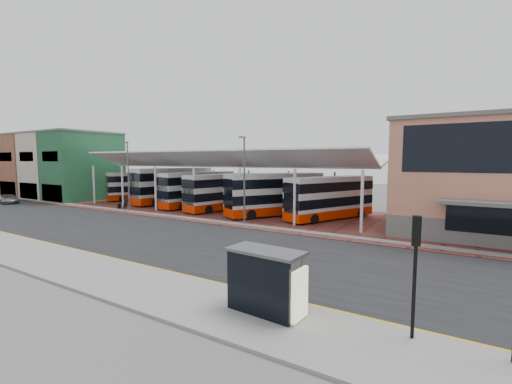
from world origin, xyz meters
TOP-DOWN VIEW (x-y plane):
  - ground at (0.00, 0.00)m, footprint 140.00×140.00m
  - road at (0.00, -1.00)m, footprint 120.00×14.00m
  - forecourt at (2.00, 13.00)m, footprint 72.00×16.00m
  - sidewalk at (0.00, -9.00)m, footprint 120.00×4.00m
  - north_kerb at (0.00, 6.20)m, footprint 120.00×0.80m
  - yellow_line_near at (0.00, -7.00)m, footprint 120.00×0.12m
  - yellow_line_far at (0.00, -6.70)m, footprint 120.00×0.12m
  - canopy at (-6.00, 13.94)m, footprint 37.00×11.63m
  - shop_green at (-30.00, 10.97)m, footprint 6.40×10.20m
  - shop_cream at (-36.50, 10.97)m, footprint 6.40×10.20m
  - shop_brick at (-43.00, 10.97)m, footprint 6.40×10.20m
  - shop_ochre at (-49.50, 10.97)m, footprint 6.40×10.20m
  - lamp_west at (-14.00, 6.27)m, footprint 0.16×0.90m
  - lamp_east at (2.00, 6.27)m, footprint 0.16×0.90m
  - bus_0 at (-22.17, 15.19)m, footprint 6.62×9.92m
  - bus_1 at (-15.36, 14.72)m, footprint 4.57×11.98m
  - bus_2 at (-9.99, 13.69)m, footprint 4.16×10.93m
  - bus_3 at (-5.38, 13.08)m, footprint 4.57×10.63m
  - bus_4 at (1.82, 12.50)m, footprint 7.79×10.66m
  - bus_5 at (7.58, 13.46)m, footprint 6.37×10.42m
  - silver_car at (-34.95, 2.74)m, footprint 4.66×3.00m
  - pedestrian at (-15.14, 6.63)m, footprint 0.62×0.75m
  - suitcase at (-16.88, 7.06)m, footprint 0.34×0.24m
  - bus_shelter at (12.97, -8.73)m, footprint 3.13×1.60m
  - traffic_signal_west at (17.83, -7.66)m, footprint 0.30×0.25m

SIDE VIEW (x-z plane):
  - ground at x=0.00m, z-range 0.00..0.00m
  - road at x=0.00m, z-range 0.00..0.02m
  - yellow_line_near at x=0.00m, z-range 0.02..0.03m
  - yellow_line_far at x=0.00m, z-range 0.02..0.03m
  - forecourt at x=2.00m, z-range 0.00..0.06m
  - sidewalk at x=0.00m, z-range 0.00..0.14m
  - north_kerb at x=0.00m, z-range 0.00..0.14m
  - suitcase at x=-16.88m, z-range 0.06..0.65m
  - silver_car at x=-34.95m, z-range 0.02..1.22m
  - pedestrian at x=-15.14m, z-range 0.06..1.83m
  - bus_shelter at x=12.97m, z-range 0.44..2.87m
  - bus_0 at x=-22.17m, z-range 0.05..4.16m
  - bus_5 at x=7.58m, z-range 0.05..4.31m
  - bus_3 at x=-5.38m, z-range 0.05..4.32m
  - bus_2 at x=-9.99m, z-range 0.05..4.44m
  - bus_4 at x=1.82m, z-range 0.05..4.55m
  - bus_1 at x=-15.36m, z-range 0.04..4.86m
  - traffic_signal_west at x=17.83m, z-range 0.82..4.88m
  - lamp_west at x=-14.00m, z-range 0.32..8.40m
  - lamp_east at x=2.00m, z-range 0.32..8.40m
  - shop_green at x=-30.00m, z-range 0.01..10.23m
  - shop_cream at x=-36.50m, z-range 0.01..10.23m
  - shop_brick at x=-43.00m, z-range 0.01..10.23m
  - shop_ochre at x=-49.50m, z-range 0.01..10.23m
  - canopy at x=-6.00m, z-range 2.26..9.33m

